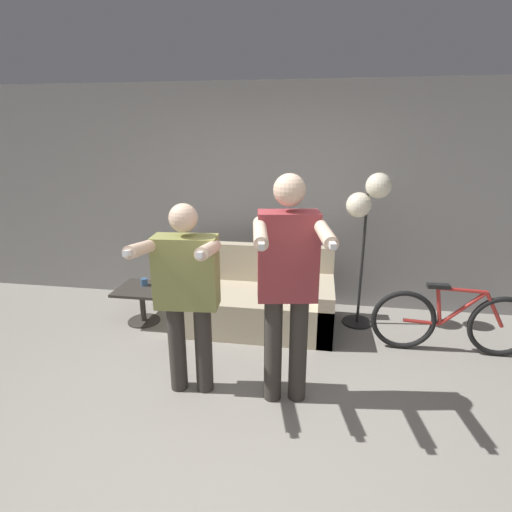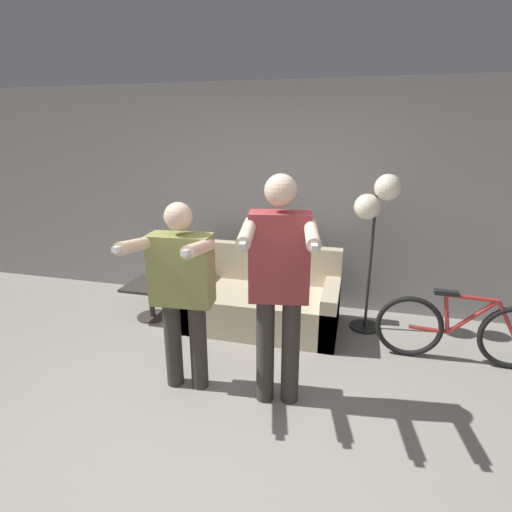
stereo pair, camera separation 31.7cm
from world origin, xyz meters
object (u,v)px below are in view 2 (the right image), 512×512
(floor_lamp, at_px, (376,207))
(side_table, at_px, (151,293))
(person_right, at_px, (279,278))
(cat, at_px, (284,239))
(couch, at_px, (262,302))
(cup, at_px, (154,278))
(bicycle, at_px, (461,330))
(person_left, at_px, (181,285))

(floor_lamp, relative_size, side_table, 3.27)
(person_right, height_order, cat, person_right)
(couch, height_order, side_table, couch)
(person_right, height_order, cup, person_right)
(cup, xyz_separation_m, bicycle, (3.20, -0.22, -0.13))
(couch, bearing_deg, person_left, -105.26)
(cat, bearing_deg, side_table, -162.23)
(person_right, bearing_deg, bicycle, 22.86)
(floor_lamp, height_order, cup, floor_lamp)
(side_table, relative_size, bicycle, 0.34)
(bicycle, bearing_deg, person_left, -157.01)
(cat, bearing_deg, person_left, -108.07)
(floor_lamp, distance_m, side_table, 2.63)
(person_left, bearing_deg, person_right, -4.50)
(couch, xyz_separation_m, cat, (0.17, 0.32, 0.64))
(person_right, bearing_deg, couch, 99.06)
(couch, relative_size, bicycle, 1.11)
(side_table, xyz_separation_m, cup, (0.01, 0.07, 0.15))
(floor_lamp, bearing_deg, couch, -170.13)
(cup, distance_m, bicycle, 3.21)
(couch, distance_m, bicycle, 1.96)
(person_right, relative_size, cup, 22.44)
(cup, bearing_deg, floor_lamp, 6.42)
(person_left, relative_size, side_table, 3.06)
(floor_lamp, height_order, bicycle, floor_lamp)
(couch, height_order, person_right, person_right)
(floor_lamp, bearing_deg, bicycle, -31.00)
(couch, height_order, cup, couch)
(person_left, relative_size, floor_lamp, 0.94)
(couch, distance_m, person_right, 1.54)
(person_left, xyz_separation_m, floor_lamp, (1.47, 1.46, 0.42))
(side_table, bearing_deg, couch, 6.50)
(couch, relative_size, person_right, 0.93)
(person_right, bearing_deg, cup, 135.08)
(cat, bearing_deg, cup, -164.79)
(side_table, distance_m, bicycle, 3.21)
(side_table, height_order, bicycle, bicycle)
(person_right, relative_size, cat, 4.33)
(person_right, distance_m, floor_lamp, 1.64)
(couch, xyz_separation_m, person_right, (0.43, -1.26, 0.77))
(person_left, height_order, bicycle, person_left)
(person_left, xyz_separation_m, bicycle, (2.28, 0.97, -0.59))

